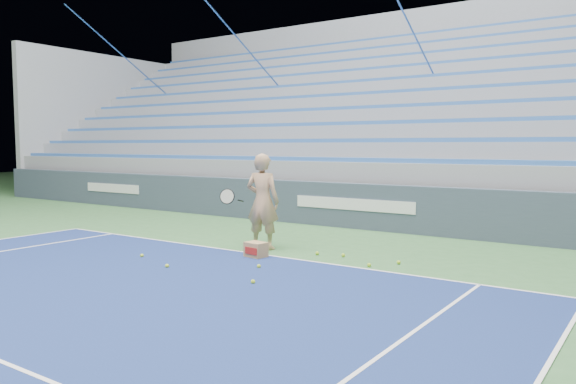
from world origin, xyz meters
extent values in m
cube|color=white|center=(0.00, 11.88, 0.01)|extent=(10.97, 0.05, 0.00)
cube|color=#364353|center=(0.00, 15.88, 0.55)|extent=(30.00, 0.30, 1.10)
cube|color=white|center=(-9.00, 15.72, 0.60)|extent=(2.60, 0.02, 0.28)
cube|color=white|center=(0.00, 15.72, 0.60)|extent=(3.20, 0.02, 0.28)
cube|color=gray|center=(0.00, 20.43, 0.55)|extent=(30.00, 8.50, 1.10)
cube|color=gray|center=(0.00, 20.43, 1.35)|extent=(30.00, 8.50, 0.50)
cube|color=#3163B2|center=(0.00, 16.56, 1.66)|extent=(29.60, 0.42, 0.11)
cube|color=gray|center=(0.00, 20.86, 1.85)|extent=(30.00, 7.65, 0.50)
cube|color=#3163B2|center=(0.00, 17.41, 2.16)|extent=(29.60, 0.42, 0.11)
cube|color=gray|center=(0.00, 21.28, 2.35)|extent=(30.00, 6.80, 0.50)
cube|color=#3163B2|center=(0.00, 18.26, 2.66)|extent=(29.60, 0.42, 0.11)
cube|color=gray|center=(0.00, 21.71, 2.85)|extent=(30.00, 5.95, 0.50)
cube|color=#3163B2|center=(0.00, 19.11, 3.16)|extent=(29.60, 0.42, 0.11)
cube|color=gray|center=(0.00, 22.13, 3.35)|extent=(30.00, 5.10, 0.50)
cube|color=#3163B2|center=(0.00, 19.96, 3.66)|extent=(29.60, 0.42, 0.11)
cube|color=gray|center=(0.00, 22.56, 3.85)|extent=(30.00, 4.25, 0.50)
cube|color=#3163B2|center=(0.00, 20.81, 4.15)|extent=(29.60, 0.42, 0.11)
cube|color=gray|center=(0.00, 22.98, 4.35)|extent=(30.00, 3.40, 0.50)
cube|color=#3163B2|center=(0.00, 21.66, 4.65)|extent=(29.60, 0.42, 0.11)
cube|color=gray|center=(0.00, 23.41, 4.85)|extent=(30.00, 2.55, 0.50)
cube|color=#3163B2|center=(0.00, 22.51, 5.15)|extent=(29.60, 0.42, 0.11)
cube|color=gray|center=(0.00, 23.84, 5.35)|extent=(30.00, 1.70, 0.50)
cube|color=#3163B2|center=(0.00, 23.36, 5.65)|extent=(29.60, 0.42, 0.11)
cube|color=gray|center=(0.00, 24.26, 5.85)|extent=(30.00, 0.85, 0.50)
cube|color=#3163B2|center=(0.00, 24.21, 6.15)|extent=(29.60, 0.42, 0.11)
cube|color=gray|center=(-15.15, 20.43, 3.05)|extent=(0.30, 8.80, 6.10)
cube|color=gray|center=(0.00, 24.98, 3.65)|extent=(31.00, 0.40, 7.30)
cylinder|color=#2F5AA4|center=(-12.00, 20.43, 4.60)|extent=(0.05, 8.53, 5.04)
cylinder|color=#2F5AA4|center=(-6.00, 20.43, 4.60)|extent=(0.05, 8.53, 5.04)
cylinder|color=#2F5AA4|center=(0.00, 20.43, 4.60)|extent=(0.05, 8.53, 5.04)
imported|color=tan|center=(-0.22, 12.40, 0.93)|extent=(0.75, 0.56, 1.87)
cylinder|color=black|center=(-0.57, 12.15, 0.95)|extent=(0.12, 0.27, 0.08)
cylinder|color=beige|center=(-0.67, 11.87, 1.05)|extent=(0.29, 0.16, 0.28)
torus|color=black|center=(-0.67, 11.87, 1.05)|extent=(0.31, 0.18, 0.30)
cube|color=#AA8252|center=(0.19, 11.66, 0.14)|extent=(0.41, 0.33, 0.28)
cube|color=#B21E19|center=(0.19, 11.52, 0.14)|extent=(0.30, 0.05, 0.13)
sphere|color=#B2D42B|center=(-1.51, 10.48, 0.03)|extent=(0.07, 0.07, 0.07)
sphere|color=#B2D42B|center=(2.24, 12.09, 0.03)|extent=(0.07, 0.07, 0.07)
sphere|color=#B2D42B|center=(1.48, 12.58, 0.03)|extent=(0.07, 0.07, 0.07)
sphere|color=#B2D42B|center=(2.56, 12.57, 0.03)|extent=(0.07, 0.07, 0.07)
sphere|color=#B2D42B|center=(-0.48, 10.13, 0.03)|extent=(0.07, 0.07, 0.07)
sphere|color=#B2D42B|center=(1.00, 12.46, 0.03)|extent=(0.07, 0.07, 0.07)
sphere|color=#B2D42B|center=(1.35, 10.09, 0.03)|extent=(0.07, 0.07, 0.07)
sphere|color=#B2D42B|center=(0.78, 10.97, 0.03)|extent=(0.07, 0.07, 0.07)
camera|label=1|loc=(6.35, 3.73, 2.03)|focal=35.00mm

